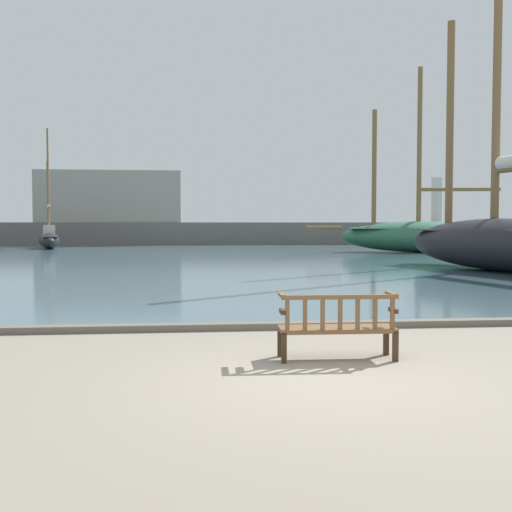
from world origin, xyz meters
The scene contains 8 objects.
ground_plane centered at (0.00, 0.00, 0.00)m, with size 160.00×160.00×0.00m, color gray.
harbor_water centered at (0.00, 44.00, 0.04)m, with size 100.00×80.00×0.08m, color #476670.
quay_edge_kerb centered at (0.00, 3.85, 0.06)m, with size 40.00×0.30×0.12m, color #675F54.
park_bench centered at (0.42, 1.20, 0.47)m, with size 1.61×0.56×0.92m.
sailboat_centre_channel centered at (10.28, 16.17, 1.34)m, with size 5.47×11.17×13.96m.
sailboat_distant_harbor centered at (13.17, 32.14, 1.22)m, with size 12.65×4.63×11.69m.
sailboat_outer_port centered at (-11.86, 41.01, 0.85)m, with size 2.89×6.48×8.79m.
far_breakwater centered at (-2.11, 48.48, 1.92)m, with size 57.78×2.40×6.41m.
Camera 1 is at (-1.61, -7.42, 1.88)m, focal length 45.00 mm.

